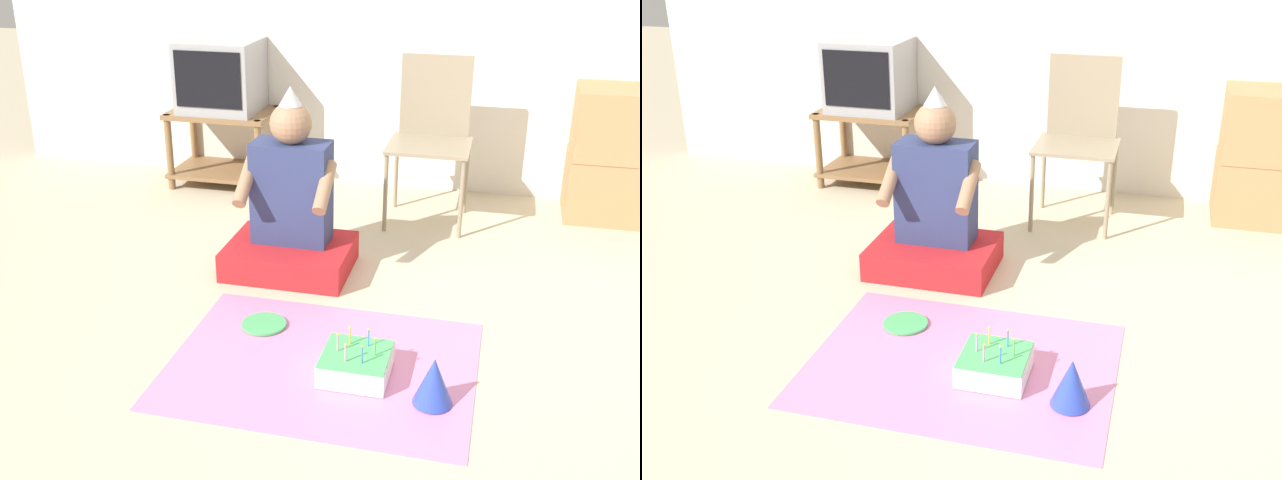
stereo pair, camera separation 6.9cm
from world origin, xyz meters
The scene contains 10 objects.
ground_plane centered at (0.00, 0.00, 0.00)m, with size 16.00×16.00×0.00m, color beige.
tv_stand centered at (-1.64, 1.89, 0.29)m, with size 0.65×0.45×0.48m.
tv centered at (-1.64, 1.89, 0.70)m, with size 0.47×0.43×0.43m.
folding_chair centered at (-0.30, 1.63, 0.52)m, with size 0.45×0.42×0.91m.
cardboard_box_stack centered at (0.74, 1.88, 0.37)m, with size 0.55×0.41×0.75m.
person_seated centered at (-0.87, 0.77, 0.28)m, with size 0.59×0.47×0.90m.
party_cloth centered at (-0.51, -0.05, 0.00)m, with size 1.18×0.92×0.01m.
birthday_cake centered at (-0.37, -0.09, 0.05)m, with size 0.26×0.26×0.17m.
party_hat_blue centered at (-0.07, -0.20, 0.10)m, with size 0.14×0.14×0.18m.
paper_plate centered at (-0.82, 0.18, 0.01)m, with size 0.19×0.19×0.01m.
Camera 1 is at (0.09, -2.45, 1.60)m, focal length 42.00 mm.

